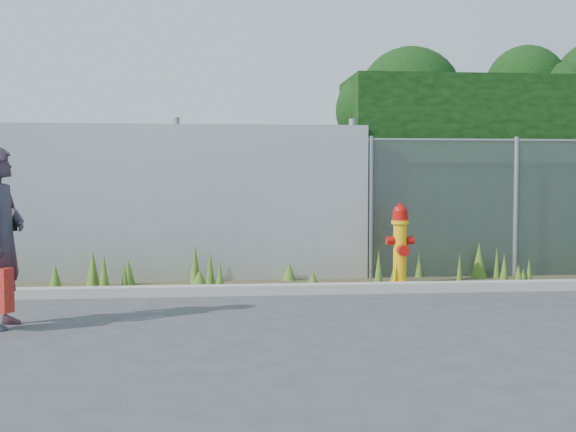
# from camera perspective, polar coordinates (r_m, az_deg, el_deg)

# --- Properties ---
(ground) EXTENTS (80.00, 80.00, 0.00)m
(ground) POSITION_cam_1_polar(r_m,az_deg,el_deg) (7.36, 3.46, -8.36)
(ground) COLOR #3C3C3E
(ground) RESTS_ON ground
(curb) EXTENTS (16.00, 0.22, 0.12)m
(curb) POSITION_cam_1_polar(r_m,az_deg,el_deg) (9.10, 1.64, -5.78)
(curb) COLOR #9E968F
(curb) RESTS_ON ground
(weed_strip) EXTENTS (16.00, 1.32, 0.54)m
(weed_strip) POSITION_cam_1_polar(r_m,az_deg,el_deg) (9.73, 0.23, -4.76)
(weed_strip) COLOR #3F3824
(weed_strip) RESTS_ON ground
(corrugated_fence) EXTENTS (8.50, 0.21, 2.30)m
(corrugated_fence) POSITION_cam_1_polar(r_m,az_deg,el_deg) (10.34, -17.39, 0.95)
(corrugated_fence) COLOR #A9ACB0
(corrugated_fence) RESTS_ON ground
(hedge) EXTENTS (7.49, 2.06, 3.75)m
(hedge) POSITION_cam_1_polar(r_m,az_deg,el_deg) (12.48, 20.85, 5.29)
(hedge) COLOR black
(hedge) RESTS_ON ground
(fire_hydrant) EXTENTS (0.38, 0.34, 1.12)m
(fire_hydrant) POSITION_cam_1_polar(r_m,az_deg,el_deg) (9.79, 8.85, -2.33)
(fire_hydrant) COLOR #F8B30D
(fire_hydrant) RESTS_ON ground
(woman) EXTENTS (0.47, 0.67, 1.75)m
(woman) POSITION_cam_1_polar(r_m,az_deg,el_deg) (7.50, -21.72, -1.60)
(woman) COLOR #0D4A55
(woman) RESTS_ON ground
(black_shoulder_bag) EXTENTS (0.23, 0.10, 0.17)m
(black_shoulder_bag) POSITION_cam_1_polar(r_m,az_deg,el_deg) (7.70, -21.49, -0.47)
(black_shoulder_bag) COLOR black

